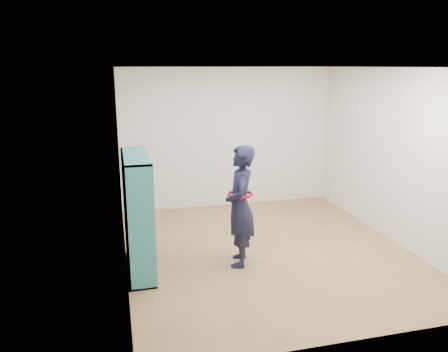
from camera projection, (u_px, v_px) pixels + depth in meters
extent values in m
plane|color=olive|center=(266.00, 250.00, 6.37)|extent=(4.50, 4.50, 0.00)
plane|color=white|center=(271.00, 67.00, 5.73)|extent=(4.50, 4.50, 0.00)
cube|color=silver|center=(121.00, 172.00, 5.58)|extent=(0.02, 4.50, 2.60)
cube|color=silver|center=(395.00, 157.00, 6.53)|extent=(0.02, 4.50, 2.60)
cube|color=silver|center=(228.00, 138.00, 8.17)|extent=(4.00, 0.02, 2.60)
cube|color=silver|center=(353.00, 216.00, 3.94)|extent=(4.00, 0.02, 2.60)
cube|color=teal|center=(141.00, 230.00, 5.06)|extent=(0.34, 0.02, 1.54)
cube|color=teal|center=(136.00, 201.00, 6.13)|extent=(0.34, 0.02, 1.54)
cube|color=teal|center=(141.00, 268.00, 5.78)|extent=(0.34, 1.16, 0.02)
cube|color=teal|center=(135.00, 156.00, 5.41)|extent=(0.34, 1.16, 0.02)
cube|color=teal|center=(126.00, 215.00, 5.56)|extent=(0.02, 1.16, 1.54)
cube|color=teal|center=(139.00, 219.00, 5.42)|extent=(0.31, 0.02, 1.50)
cube|color=teal|center=(137.00, 210.00, 5.77)|extent=(0.31, 0.02, 1.50)
cube|color=teal|center=(139.00, 241.00, 5.69)|extent=(0.31, 1.11, 0.02)
cube|color=teal|center=(138.00, 214.00, 5.60)|extent=(0.31, 1.11, 0.02)
cube|color=teal|center=(137.00, 186.00, 5.50)|extent=(0.31, 1.11, 0.02)
cube|color=beige|center=(144.00, 277.00, 5.42)|extent=(0.21, 0.14, 0.08)
cube|color=black|center=(144.00, 243.00, 5.26)|extent=(0.17, 0.15, 0.26)
cube|color=maroon|center=(142.00, 215.00, 5.17)|extent=(0.17, 0.15, 0.24)
cube|color=silver|center=(140.00, 190.00, 5.14)|extent=(0.21, 0.14, 0.08)
cube|color=navy|center=(143.00, 261.00, 5.70)|extent=(0.17, 0.15, 0.22)
cube|color=brown|center=(141.00, 232.00, 5.60)|extent=(0.17, 0.15, 0.27)
cube|color=#BFB28C|center=(139.00, 211.00, 5.58)|extent=(0.21, 0.14, 0.05)
cube|color=#26594C|center=(139.00, 175.00, 5.42)|extent=(0.17, 0.15, 0.29)
cube|color=beige|center=(141.00, 250.00, 6.05)|extent=(0.17, 0.15, 0.22)
cube|color=black|center=(139.00, 228.00, 6.02)|extent=(0.21, 0.14, 0.05)
cube|color=maroon|center=(138.00, 198.00, 5.87)|extent=(0.17, 0.15, 0.20)
cube|color=silver|center=(137.00, 170.00, 5.77)|extent=(0.17, 0.15, 0.23)
imported|color=black|center=(240.00, 206.00, 5.77)|extent=(0.54, 0.68, 1.63)
torus|color=maroon|center=(240.00, 194.00, 5.73)|extent=(0.42, 0.42, 0.04)
cube|color=silver|center=(230.00, 196.00, 5.84)|extent=(0.03, 0.10, 0.14)
cube|color=black|center=(230.00, 196.00, 5.84)|extent=(0.03, 0.10, 0.14)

